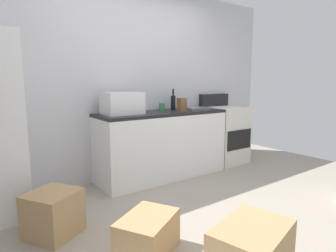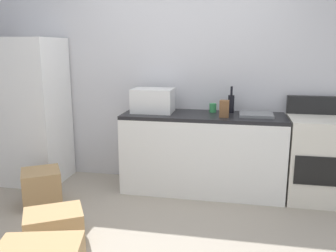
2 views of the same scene
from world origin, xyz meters
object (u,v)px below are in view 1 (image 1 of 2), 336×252
object	(u,v)px
microwave	(122,103)
stove_oven	(224,134)
wine_bottle	(173,102)
knife_block	(182,105)
coffee_mug	(162,107)
cardboard_box_medium	(53,214)
cardboard_box_large	(148,235)

from	to	relation	value
microwave	stove_oven	bearing A→B (deg)	-0.71
wine_bottle	knife_block	xyz separation A→B (m)	(-0.07, -0.28, -0.02)
coffee_mug	knife_block	size ratio (longest dim) A/B	0.56
knife_block	cardboard_box_medium	bearing A→B (deg)	-162.10
wine_bottle	coffee_mug	world-z (taller)	wine_bottle
microwave	coffee_mug	world-z (taller)	microwave
wine_bottle	microwave	bearing A→B (deg)	-171.20
coffee_mug	cardboard_box_large	world-z (taller)	coffee_mug
coffee_mug	cardboard_box_medium	distance (m)	2.06
knife_block	coffee_mug	bearing A→B (deg)	117.13
microwave	cardboard_box_large	xyz separation A→B (m)	(-0.52, -1.43, -0.89)
coffee_mug	microwave	bearing A→B (deg)	-169.52
stove_oven	coffee_mug	size ratio (longest dim) A/B	11.00
coffee_mug	cardboard_box_large	bearing A→B (deg)	-127.56
knife_block	cardboard_box_medium	world-z (taller)	knife_block
stove_oven	cardboard_box_medium	distance (m)	2.94
stove_oven	microwave	distance (m)	1.89
wine_bottle	cardboard_box_large	world-z (taller)	wine_bottle
microwave	wine_bottle	world-z (taller)	wine_bottle
stove_oven	coffee_mug	world-z (taller)	stove_oven
microwave	cardboard_box_large	size ratio (longest dim) A/B	0.98
cardboard_box_large	knife_block	bearing A→B (deg)	43.88
stove_oven	cardboard_box_medium	size ratio (longest dim) A/B	2.89
microwave	coffee_mug	distance (m)	0.69
cardboard_box_medium	microwave	bearing A→B (deg)	35.72
coffee_mug	wine_bottle	bearing A→B (deg)	3.15
stove_oven	cardboard_box_large	size ratio (longest dim) A/B	2.34
stove_oven	cardboard_box_large	world-z (taller)	stove_oven
wine_bottle	knife_block	distance (m)	0.29
coffee_mug	cardboard_box_large	xyz separation A→B (m)	(-1.20, -1.56, -0.80)
coffee_mug	cardboard_box_medium	bearing A→B (deg)	-153.06
coffee_mug	knife_block	world-z (taller)	knife_block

